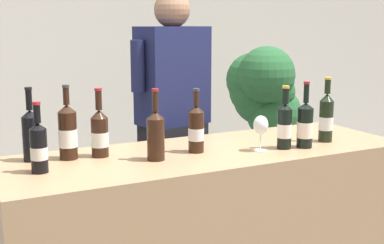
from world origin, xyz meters
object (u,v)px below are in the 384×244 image
object	(u,v)px
wine_bottle_5	(156,134)
potted_shrub	(264,98)
wine_bottle_4	(326,117)
wine_bottle_8	(100,133)
wine_bottle_7	(39,147)
wine_bottle_2	(305,125)
wine_bottle_0	(31,133)
wine_bottle_1	(68,132)
wine_bottle_6	(285,125)
wine_glass	(261,126)
person_server	(173,136)
wine_bottle_3	(196,129)

from	to	relation	value
wine_bottle_5	potted_shrub	size ratio (longest dim) A/B	0.24
wine_bottle_4	wine_bottle_8	size ratio (longest dim) A/B	1.05
wine_bottle_7	potted_shrub	distance (m)	2.52
wine_bottle_2	wine_bottle_0	bearing A→B (deg)	164.64
wine_bottle_1	potted_shrub	size ratio (longest dim) A/B	0.26
wine_bottle_6	wine_glass	bearing A→B (deg)	174.49
wine_bottle_7	wine_bottle_8	size ratio (longest dim) A/B	0.93
wine_bottle_8	person_server	bearing A→B (deg)	40.86
wine_bottle_1	wine_bottle_4	xyz separation A→B (m)	(1.30, -0.25, 0.00)
wine_bottle_2	wine_bottle_6	xyz separation A→B (m)	(-0.11, 0.03, 0.00)
person_server	potted_shrub	distance (m)	1.38
wine_bottle_3	wine_bottle_8	xyz separation A→B (m)	(-0.44, 0.12, -0.00)
wine_bottle_5	wine_bottle_7	bearing A→B (deg)	176.55
wine_bottle_1	wine_bottle_7	distance (m)	0.23
person_server	wine_bottle_4	bearing A→B (deg)	-54.70
wine_bottle_8	wine_glass	bearing A→B (deg)	-18.47
wine_bottle_5	potted_shrub	bearing A→B (deg)	42.51
wine_bottle_0	person_server	distance (m)	1.05
wine_bottle_8	wine_bottle_7	bearing A→B (deg)	-154.64
wine_bottle_1	wine_glass	size ratio (longest dim) A/B	1.96
wine_bottle_1	potted_shrub	bearing A→B (deg)	32.92
wine_bottle_2	wine_bottle_8	bearing A→B (deg)	163.72
potted_shrub	wine_bottle_4	bearing A→B (deg)	-112.88
wine_bottle_6	wine_glass	size ratio (longest dim) A/B	1.79
wine_bottle_7	wine_glass	distance (m)	1.04
wine_bottle_6	wine_glass	distance (m)	0.13
wine_bottle_5	wine_glass	size ratio (longest dim) A/B	1.87
wine_bottle_2	wine_bottle_3	bearing A→B (deg)	163.35
wine_bottle_2	potted_shrub	bearing A→B (deg)	62.31
person_server	potted_shrub	world-z (taller)	person_server
wine_bottle_4	wine_bottle_6	size ratio (longest dim) A/B	1.08
wine_bottle_1	person_server	world-z (taller)	person_server
wine_bottle_0	potted_shrub	world-z (taller)	potted_shrub
wine_bottle_5	wine_glass	xyz separation A→B (m)	(0.52, -0.07, 0.00)
wine_bottle_0	wine_bottle_3	bearing A→B (deg)	-14.42
wine_bottle_4	person_server	bearing A→B (deg)	125.30
wine_bottle_1	wine_bottle_4	distance (m)	1.32
wine_bottle_2	wine_bottle_4	bearing A→B (deg)	17.10
wine_bottle_1	wine_bottle_5	xyz separation A→B (m)	(0.35, -0.20, -0.00)
wine_bottle_8	wine_bottle_4	bearing A→B (deg)	-11.13
wine_bottle_5	wine_bottle_3	bearing A→B (deg)	12.14
wine_bottle_4	wine_bottle_5	size ratio (longest dim) A/B	1.04
wine_bottle_4	wine_glass	distance (m)	0.42
wine_bottle_0	potted_shrub	xyz separation A→B (m)	(2.08, 1.21, -0.13)
wine_bottle_1	wine_bottle_4	size ratio (longest dim) A/B	1.01
wine_bottle_0	wine_glass	size ratio (longest dim) A/B	1.92
wine_glass	wine_bottle_0	bearing A→B (deg)	163.28
wine_bottle_8	potted_shrub	world-z (taller)	potted_shrub
wine_bottle_6	wine_bottle_0	bearing A→B (deg)	164.51
wine_bottle_3	person_server	distance (m)	0.70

